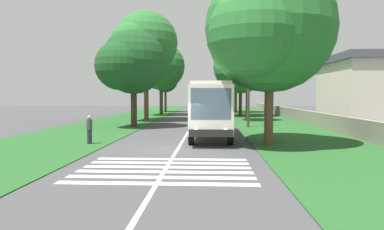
{
  "coord_description": "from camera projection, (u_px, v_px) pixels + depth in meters",
  "views": [
    {
      "loc": [
        -18.86,
        -1.76,
        2.92
      ],
      "look_at": [
        4.86,
        -0.54,
        1.6
      ],
      "focal_mm": 33.2,
      "sensor_mm": 36.0,
      "label": 1
    }
  ],
  "objects": [
    {
      "name": "grass_verge_right",
      "position": [
        278.0,
        126.0,
        33.59
      ],
      "size": [
        120.0,
        8.0,
        0.04
      ],
      "primitive_type": "cube",
      "color": "#235623",
      "rests_on": "ground"
    },
    {
      "name": "trailing_car_1",
      "position": [
        211.0,
        111.0,
        50.83
      ],
      "size": [
        4.3,
        1.78,
        1.43
      ],
      "color": "#B21E1E",
      "rests_on": "ground"
    },
    {
      "name": "roadside_tree_left_1",
      "position": [
        144.0,
        45.0,
        40.18
      ],
      "size": [
        9.06,
        7.3,
        12.41
      ],
      "color": "brown",
      "rests_on": "grass_verge_left"
    },
    {
      "name": "pedestrian",
      "position": [
        89.0,
        129.0,
        21.04
      ],
      "size": [
        0.34,
        0.34,
        1.69
      ],
      "color": "#26262D",
      "rests_on": "grass_verge_left"
    },
    {
      "name": "roadside_tree_right_0",
      "position": [
        235.0,
        65.0,
        59.35
      ],
      "size": [
        7.87,
        6.67,
        11.5
      ],
      "color": "#4C3826",
      "rests_on": "grass_verge_right"
    },
    {
      "name": "centre_line",
      "position": [
        192.0,
        126.0,
        34.01
      ],
      "size": [
        110.0,
        0.16,
        0.01
      ],
      "primitive_type": "cube",
      "color": "silver",
      "rests_on": "ground"
    },
    {
      "name": "trailing_minibus_0",
      "position": [
        212.0,
        103.0,
        62.63
      ],
      "size": [
        6.0,
        2.14,
        2.53
      ],
      "color": "#BFB299",
      "rests_on": "ground"
    },
    {
      "name": "utility_pole",
      "position": [
        248.0,
        85.0,
        32.2
      ],
      "size": [
        0.24,
        1.4,
        7.31
      ],
      "color": "#473828",
      "rests_on": "grass_verge_right"
    },
    {
      "name": "coach_bus",
      "position": [
        211.0,
        106.0,
        24.72
      ],
      "size": [
        11.16,
        2.62,
        3.73
      ],
      "color": "silver",
      "rests_on": "ground"
    },
    {
      "name": "roadside_tree_right_2",
      "position": [
        239.0,
        68.0,
        49.04
      ],
      "size": [
        9.39,
        7.51,
        10.62
      ],
      "color": "#3D2D1E",
      "rests_on": "grass_verge_right"
    },
    {
      "name": "trailing_car_0",
      "position": [
        211.0,
        114.0,
        41.96
      ],
      "size": [
        4.3,
        1.78,
        1.43
      ],
      "color": "navy",
      "rests_on": "ground"
    },
    {
      "name": "roadside_tree_right_3",
      "position": [
        266.0,
        32.0,
        20.61
      ],
      "size": [
        9.17,
        7.48,
        10.52
      ],
      "color": "brown",
      "rests_on": "grass_verge_right"
    },
    {
      "name": "zebra_crossing",
      "position": [
        165.0,
        169.0,
        13.97
      ],
      "size": [
        4.95,
        6.8,
        0.01
      ],
      "color": "silver",
      "rests_on": "ground"
    },
    {
      "name": "roadside_tree_left_3",
      "position": [
        165.0,
        81.0,
        61.71
      ],
      "size": [
        5.4,
        4.43,
        7.81
      ],
      "color": "#4C3826",
      "rests_on": "grass_verge_left"
    },
    {
      "name": "ground",
      "position": [
        177.0,
        150.0,
        19.06
      ],
      "size": [
        160.0,
        160.0,
        0.0
      ],
      "primitive_type": "plane",
      "color": "#424244"
    },
    {
      "name": "roadside_building",
      "position": [
        367.0,
        90.0,
        35.34
      ],
      "size": [
        10.75,
        7.53,
        6.84
      ],
      "color": "beige",
      "rests_on": "ground"
    },
    {
      "name": "roadside_tree_right_1",
      "position": [
        246.0,
        67.0,
        40.08
      ],
      "size": [
        5.35,
        4.57,
        8.48
      ],
      "color": "#4C3826",
      "rests_on": "grass_verge_right"
    },
    {
      "name": "roadside_wall",
      "position": [
        301.0,
        116.0,
        38.37
      ],
      "size": [
        70.0,
        0.4,
        1.34
      ],
      "primitive_type": "cube",
      "color": "gray",
      "rests_on": "grass_verge_right"
    },
    {
      "name": "roadside_tree_left_2",
      "position": [
        160.0,
        68.0,
        51.77
      ],
      "size": [
        8.47,
        6.94,
        10.59
      ],
      "color": "#4C3826",
      "rests_on": "grass_verge_left"
    },
    {
      "name": "roadside_tree_left_0",
      "position": [
        131.0,
        64.0,
        32.24
      ],
      "size": [
        7.5,
        5.97,
        8.85
      ],
      "color": "#3D2D1E",
      "rests_on": "grass_verge_left"
    },
    {
      "name": "grass_verge_left",
      "position": [
        108.0,
        125.0,
        34.43
      ],
      "size": [
        120.0,
        8.0,
        0.04
      ],
      "primitive_type": "cube",
      "color": "#235623",
      "rests_on": "ground"
    }
  ]
}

